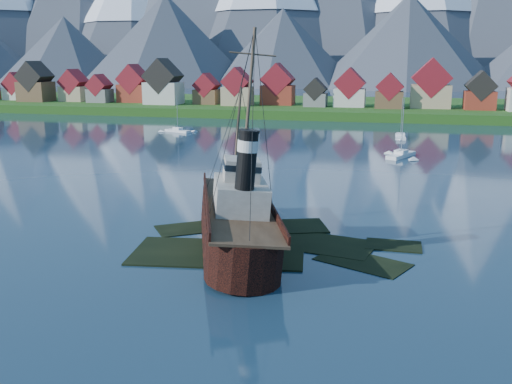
% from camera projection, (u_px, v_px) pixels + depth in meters
% --- Properties ---
extents(ground, '(1400.00, 1400.00, 0.00)m').
position_uv_depth(ground, '(250.00, 250.00, 61.37)').
color(ground, '#182F44').
rests_on(ground, ground).
extents(shoal, '(31.71, 21.24, 1.14)m').
position_uv_depth(shoal, '(271.00, 248.00, 63.08)').
color(shoal, black).
rests_on(shoal, ground).
extents(shore_bank, '(600.00, 80.00, 3.20)m').
position_uv_depth(shore_bank, '(358.00, 111.00, 222.13)').
color(shore_bank, '#1B4513').
rests_on(shore_bank, ground).
extents(seawall, '(600.00, 2.50, 2.00)m').
position_uv_depth(seawall, '(350.00, 121.00, 186.20)').
color(seawall, '#3F3D38').
rests_on(seawall, ground).
extents(town, '(250.96, 16.69, 17.30)m').
position_uv_depth(town, '(265.00, 89.00, 210.86)').
color(town, maroon).
rests_on(town, ground).
extents(tugboat_wreck, '(7.15, 30.82, 24.43)m').
position_uv_depth(tugboat_wreck, '(238.00, 216.00, 63.23)').
color(tugboat_wreck, black).
rests_on(tugboat_wreck, ground).
extents(sailboat_c, '(8.37, 4.99, 10.57)m').
position_uv_depth(sailboat_c, '(178.00, 131.00, 159.04)').
color(sailboat_c, white).
rests_on(sailboat_c, ground).
extents(sailboat_e, '(2.65, 9.39, 10.81)m').
position_uv_depth(sailboat_e, '(400.00, 137.00, 146.99)').
color(sailboat_e, white).
rests_on(sailboat_e, ground).
extents(sailboat_f, '(6.18, 9.61, 12.65)m').
position_uv_depth(sailboat_f, '(401.00, 156.00, 118.85)').
color(sailboat_f, white).
rests_on(sailboat_f, ground).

